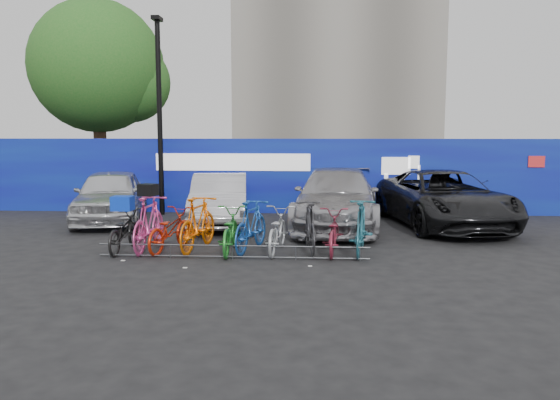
# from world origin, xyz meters

# --- Properties ---
(ground) EXTENTS (100.00, 100.00, 0.00)m
(ground) POSITION_xyz_m (0.00, 0.00, 0.00)
(ground) COLOR black
(ground) RESTS_ON ground
(hoarding) EXTENTS (22.00, 0.18, 2.40)m
(hoarding) POSITION_xyz_m (0.01, 6.00, 1.20)
(hoarding) COLOR #0E0A8C
(hoarding) RESTS_ON ground
(tree) EXTENTS (5.40, 5.20, 7.80)m
(tree) POSITION_xyz_m (-6.77, 10.06, 5.07)
(tree) COLOR #382314
(tree) RESTS_ON ground
(lamppost) EXTENTS (0.25, 0.50, 6.11)m
(lamppost) POSITION_xyz_m (-3.20, 5.40, 3.27)
(lamppost) COLOR black
(lamppost) RESTS_ON ground
(bike_rack) EXTENTS (5.60, 0.03, 0.30)m
(bike_rack) POSITION_xyz_m (-0.00, -0.60, 0.16)
(bike_rack) COLOR #595B60
(bike_rack) RESTS_ON ground
(car_0) EXTENTS (2.81, 4.82, 1.54)m
(car_0) POSITION_xyz_m (-4.29, 3.93, 0.77)
(car_0) COLOR silver
(car_0) RESTS_ON ground
(car_1) EXTENTS (2.06, 4.47, 1.42)m
(car_1) POSITION_xyz_m (-1.02, 3.62, 0.71)
(car_1) COLOR #BABABF
(car_1) RESTS_ON ground
(car_2) EXTENTS (2.61, 5.63, 1.59)m
(car_2) POSITION_xyz_m (2.26, 3.49, 0.80)
(car_2) COLOR #A2A1A6
(car_2) RESTS_ON ground
(car_3) EXTENTS (3.42, 5.92, 1.55)m
(car_3) POSITION_xyz_m (5.22, 3.75, 0.78)
(car_3) COLOR black
(car_3) RESTS_ON ground
(bike_0) EXTENTS (0.62, 1.73, 0.91)m
(bike_0) POSITION_xyz_m (-2.49, -0.03, 0.45)
(bike_0) COLOR black
(bike_0) RESTS_ON ground
(bike_1) EXTENTS (0.61, 2.03, 1.22)m
(bike_1) POSITION_xyz_m (-1.96, 0.10, 0.61)
(bike_1) COLOR #D83F8C
(bike_1) RESTS_ON ground
(bike_2) EXTENTS (1.04, 1.87, 0.93)m
(bike_2) POSITION_xyz_m (-1.50, 0.09, 0.47)
(bike_2) COLOR #B4220A
(bike_2) RESTS_ON ground
(bike_3) EXTENTS (0.88, 2.06, 1.20)m
(bike_3) POSITION_xyz_m (-0.89, 0.19, 0.60)
(bike_3) COLOR #F66507
(bike_3) RESTS_ON ground
(bike_4) EXTENTS (0.69, 1.87, 0.97)m
(bike_4) POSITION_xyz_m (-0.15, -0.03, 0.49)
(bike_4) COLOR #217B26
(bike_4) RESTS_ON ground
(bike_5) EXTENTS (0.96, 1.95, 1.13)m
(bike_5) POSITION_xyz_m (0.29, 0.19, 0.56)
(bike_5) COLOR #17489E
(bike_5) RESTS_ON ground
(bike_6) EXTENTS (0.82, 1.89, 0.96)m
(bike_6) POSITION_xyz_m (0.86, 0.10, 0.48)
(bike_6) COLOR #9EA1A5
(bike_6) RESTS_ON ground
(bike_7) EXTENTS (0.74, 1.92, 1.12)m
(bike_7) POSITION_xyz_m (1.57, 0.17, 0.56)
(bike_7) COLOR #29292C
(bike_7) RESTS_ON ground
(bike_8) EXTENTS (0.76, 1.81, 0.93)m
(bike_8) POSITION_xyz_m (2.06, 0.06, 0.47)
(bike_8) COLOR maroon
(bike_8) RESTS_ON ground
(bike_9) EXTENTS (0.83, 2.01, 1.17)m
(bike_9) POSITION_xyz_m (2.66, 0.06, 0.58)
(bike_9) COLOR #1F5B6B
(bike_9) RESTS_ON ground
(cargo_crate) EXTENTS (0.44, 0.34, 0.31)m
(cargo_crate) POSITION_xyz_m (-2.49, -0.03, 1.06)
(cargo_crate) COLOR #0931C3
(cargo_crate) RESTS_ON bike_0
(cargo_topcase) EXTENTS (0.44, 0.41, 0.26)m
(cargo_topcase) POSITION_xyz_m (-1.96, 0.10, 1.35)
(cargo_topcase) COLOR black
(cargo_topcase) RESTS_ON bike_1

